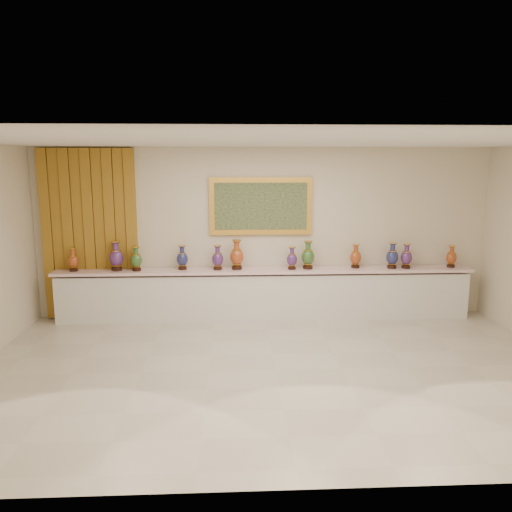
% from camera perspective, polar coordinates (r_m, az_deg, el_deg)
% --- Properties ---
extents(ground, '(8.00, 8.00, 0.00)m').
position_cam_1_polar(ground, '(6.85, 2.22, -12.86)').
color(ground, beige).
rests_on(ground, ground).
extents(room, '(8.00, 8.00, 8.00)m').
position_cam_1_polar(room, '(9.00, -15.54, 2.87)').
color(room, beige).
rests_on(room, ground).
extents(counter, '(7.28, 0.48, 0.90)m').
position_cam_1_polar(counter, '(8.85, 0.98, -4.41)').
color(counter, white).
rests_on(counter, ground).
extents(vase_0, '(0.21, 0.21, 0.40)m').
position_cam_1_polar(vase_0, '(9.08, -20.16, -0.52)').
color(vase_0, black).
rests_on(vase_0, counter).
extents(vase_1, '(0.29, 0.29, 0.51)m').
position_cam_1_polar(vase_1, '(8.89, -15.68, -0.16)').
color(vase_1, black).
rests_on(vase_1, counter).
extents(vase_2, '(0.24, 0.24, 0.42)m').
position_cam_1_polar(vase_2, '(8.79, -13.52, -0.44)').
color(vase_2, black).
rests_on(vase_2, counter).
extents(vase_3, '(0.24, 0.24, 0.42)m').
position_cam_1_polar(vase_3, '(8.75, -8.42, -0.31)').
color(vase_3, black).
rests_on(vase_3, counter).
extents(vase_4, '(0.20, 0.20, 0.43)m').
position_cam_1_polar(vase_4, '(8.66, -4.41, -0.33)').
color(vase_4, black).
rests_on(vase_4, counter).
extents(vase_5, '(0.31, 0.31, 0.51)m').
position_cam_1_polar(vase_5, '(8.67, -2.21, -0.02)').
color(vase_5, black).
rests_on(vase_5, counter).
extents(vase_6, '(0.22, 0.22, 0.39)m').
position_cam_1_polar(vase_6, '(8.70, 4.13, -0.37)').
color(vase_6, black).
rests_on(vase_6, counter).
extents(vase_7, '(0.25, 0.25, 0.49)m').
position_cam_1_polar(vase_7, '(8.76, 5.96, -0.05)').
color(vase_7, black).
rests_on(vase_7, counter).
extents(vase_8, '(0.25, 0.25, 0.42)m').
position_cam_1_polar(vase_8, '(8.97, 11.31, -0.14)').
color(vase_8, black).
rests_on(vase_8, counter).
extents(vase_9, '(0.27, 0.27, 0.45)m').
position_cam_1_polar(vase_9, '(9.08, 15.30, -0.09)').
color(vase_9, black).
rests_on(vase_9, counter).
extents(vase_10, '(0.22, 0.22, 0.43)m').
position_cam_1_polar(vase_10, '(9.15, 16.81, -0.14)').
color(vase_10, black).
rests_on(vase_10, counter).
extents(vase_11, '(0.21, 0.21, 0.39)m').
position_cam_1_polar(vase_11, '(9.51, 21.42, -0.16)').
color(vase_11, black).
rests_on(vase_11, counter).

